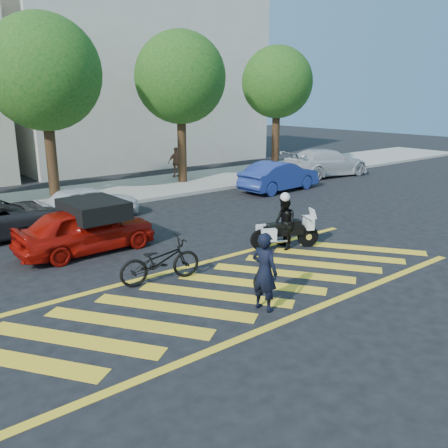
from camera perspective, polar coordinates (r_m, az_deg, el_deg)
ground at (r=11.26m, az=1.35°, el=-7.76°), size 90.00×90.00×0.00m
sidewalk at (r=21.47m, az=-19.60°, el=2.75°), size 60.00×5.00×0.15m
crosswalk at (r=11.23m, az=1.19°, el=-7.79°), size 12.33×4.00×0.01m
building_right at (r=32.92m, az=-10.48°, el=16.94°), size 16.00×8.00×11.00m
tree_center at (r=21.14m, az=-20.57°, el=16.23°), size 4.60×4.60×7.56m
tree_right at (r=24.02m, az=-5.08°, el=16.75°), size 4.40×4.40×7.41m
tree_far_right at (r=28.14m, az=6.50°, el=16.28°), size 4.00×4.00×7.10m
officer_bike at (r=9.94m, az=4.89°, el=-5.74°), size 0.52×0.68×1.70m
bicycle at (r=11.56m, az=-7.70°, el=-4.42°), size 2.12×1.03×1.07m
police_motorcycle at (r=14.04m, az=7.23°, el=-0.97°), size 1.98×1.15×0.93m
officer_moto at (r=13.95m, az=7.26°, el=0.10°), size 0.85×0.94×1.57m
red_convertible at (r=14.15m, az=-16.26°, el=-0.62°), size 4.01×1.70×1.35m
parked_mid_right at (r=17.86m, az=-16.04°, el=2.47°), size 3.70×1.50×1.26m
parked_right at (r=22.64m, az=6.69°, el=5.76°), size 4.35×1.78×1.40m
parked_far_right at (r=27.27m, az=12.19°, el=7.24°), size 5.43×2.73×1.51m
pedestrian_right at (r=25.55m, az=-5.74°, el=7.41°), size 0.99×0.57×1.58m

